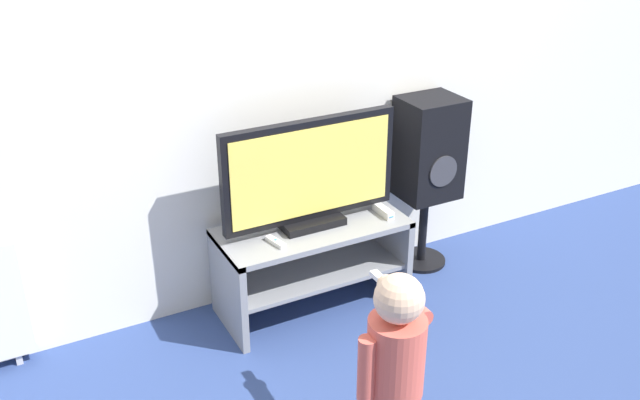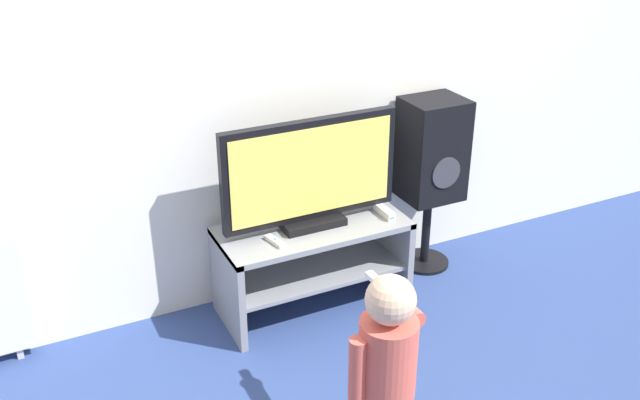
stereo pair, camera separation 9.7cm
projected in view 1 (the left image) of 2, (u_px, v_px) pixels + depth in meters
ground_plane at (332, 326)px, 3.69m from camera, size 16.00×16.00×0.00m
wall_back at (284, 56)px, 3.54m from camera, size 10.00×0.06×2.60m
tv_stand at (312, 254)px, 3.73m from camera, size 0.98×0.44×0.49m
television at (310, 175)px, 3.55m from camera, size 0.94×0.20×0.57m
game_console at (383, 211)px, 3.76m from camera, size 0.04×0.16×0.04m
remote_primary at (276, 242)px, 3.48m from camera, size 0.06×0.13×0.03m
child at (395, 356)px, 2.67m from camera, size 0.33×0.49×0.87m
speaker_tower at (428, 153)px, 3.98m from camera, size 0.33×0.30×1.02m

